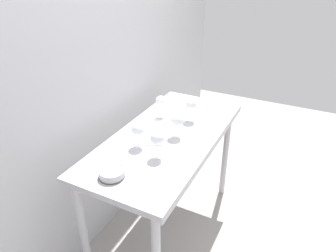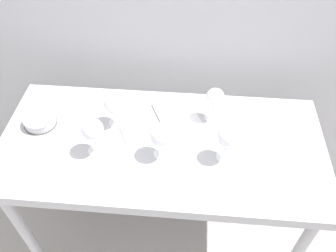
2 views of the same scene
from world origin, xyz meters
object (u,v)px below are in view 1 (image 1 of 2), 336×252
object	(u,v)px
open_notebook	(150,131)
tasting_sheet_upper	(179,108)
wine_glass_near_left	(158,139)
tasting_bowl	(112,173)
wine_glass_near_right	(191,105)
wine_glass_near_center	(177,120)
wine_glass_far_left	(138,130)
wine_glass_far_right	(161,102)

from	to	relation	value
open_notebook	tasting_sheet_upper	bearing A→B (deg)	-27.32
wine_glass_near_left	tasting_bowl	xyz separation A→B (m)	(-0.29, 0.13, -0.10)
wine_glass_near_right	open_notebook	size ratio (longest dim) A/B	0.43
tasting_sheet_upper	wine_glass_near_right	bearing A→B (deg)	-126.17
tasting_sheet_upper	wine_glass_near_center	bearing A→B (deg)	-150.63
wine_glass_near_left	tasting_sheet_upper	size ratio (longest dim) A/B	0.66
wine_glass_near_left	open_notebook	size ratio (longest dim) A/B	0.43
open_notebook	tasting_sheet_upper	size ratio (longest dim) A/B	1.52
tasting_sheet_upper	tasting_bowl	size ratio (longest dim) A/B	1.85
wine_glass_far_left	wine_glass_far_right	distance (m)	0.44
wine_glass_far_right	open_notebook	bearing A→B (deg)	-170.51
tasting_bowl	tasting_sheet_upper	bearing A→B (deg)	2.73
tasting_sheet_upper	tasting_bowl	xyz separation A→B (m)	(-0.97, -0.05, 0.02)
wine_glass_near_center	tasting_bowl	world-z (taller)	wine_glass_near_center
wine_glass_near_center	tasting_sheet_upper	distance (m)	0.46
wine_glass_near_center	tasting_bowl	distance (m)	0.58
wine_glass_near_right	wine_glass_near_left	xyz separation A→B (m)	(-0.53, -0.01, 0.00)
wine_glass_near_right	open_notebook	bearing A→B (deg)	147.90
wine_glass_far_left	wine_glass_near_center	size ratio (longest dim) A/B	0.98
wine_glass_near_right	wine_glass_far_left	bearing A→B (deg)	162.15
wine_glass_far_left	tasting_sheet_upper	distance (m)	0.64
wine_glass_near_center	wine_glass_near_left	bearing A→B (deg)	-179.41
tasting_bowl	wine_glass_near_center	bearing A→B (deg)	-12.99
wine_glass_near_center	tasting_sheet_upper	xyz separation A→B (m)	(0.41, 0.18, -0.12)
wine_glass_near_left	tasting_bowl	bearing A→B (deg)	155.35
wine_glass_near_center	tasting_sheet_upper	size ratio (longest dim) A/B	0.64
wine_glass_far_left	tasting_sheet_upper	size ratio (longest dim) A/B	0.62
wine_glass_far_right	tasting_sheet_upper	size ratio (longest dim) A/B	0.63
tasting_bowl	open_notebook	bearing A→B (deg)	6.67
wine_glass_near_right	tasting_sheet_upper	xyz separation A→B (m)	(0.15, 0.17, -0.12)
wine_glass_far_left	tasting_bowl	size ratio (longest dim) A/B	1.16
wine_glass_near_left	tasting_bowl	size ratio (longest dim) A/B	1.21
tasting_sheet_upper	tasting_bowl	world-z (taller)	tasting_bowl
wine_glass_far_left	wine_glass_near_center	xyz separation A→B (m)	(0.22, -0.16, 0.00)
wine_glass_far_left	open_notebook	bearing A→B (deg)	8.51
wine_glass_far_left	wine_glass_near_center	distance (m)	0.27
open_notebook	tasting_bowl	bearing A→B (deg)	161.31
wine_glass_far_right	wine_glass_near_center	bearing A→B (deg)	-132.31
wine_glass_far_left	tasting_bowl	xyz separation A→B (m)	(-0.34, -0.03, -0.09)
wine_glass_far_left	wine_glass_near_right	xyz separation A→B (m)	(0.48, -0.15, 0.01)
wine_glass_far_right	wine_glass_near_center	size ratio (longest dim) A/B	0.99
wine_glass_near_right	tasting_sheet_upper	bearing A→B (deg)	47.46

